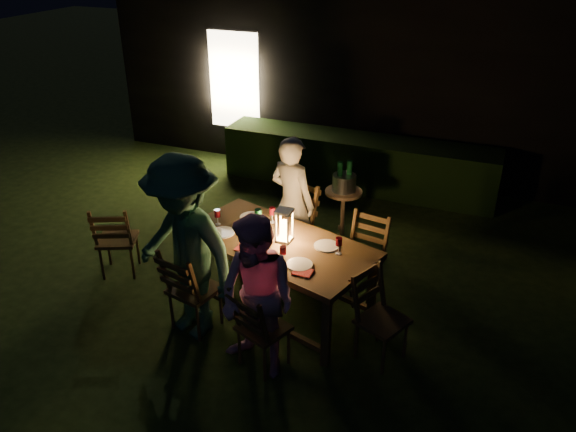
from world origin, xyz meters
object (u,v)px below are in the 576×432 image
at_px(dining_table, 277,248).
at_px(chair_near_left, 194,303).
at_px(person_opp_left, 185,249).
at_px(person_house_side, 292,203).
at_px(bottle_table, 258,222).
at_px(bottle_bucket_b, 349,179).
at_px(person_opp_right, 257,299).
at_px(side_table, 343,196).
at_px(chair_end, 380,332).
at_px(ice_bucket, 344,183).
at_px(chair_near_right, 262,341).
at_px(chair_far_left, 290,241).
at_px(bottle_bucket_a, 340,180).
at_px(lantern, 284,227).
at_px(chair_far_right, 361,271).
at_px(chair_spare, 119,251).

xyz_separation_m(dining_table, chair_near_left, (-0.65, -0.61, -0.44)).
distance_m(chair_near_left, person_opp_left, 0.65).
bearing_deg(person_house_side, bottle_table, 103.71).
xyz_separation_m(person_house_side, bottle_bucket_b, (0.41, 0.92, -0.00)).
height_order(person_opp_right, side_table, person_opp_right).
distance_m(chair_end, bottle_bucket_b, 2.44).
bearing_deg(ice_bucket, bottle_table, -103.18).
height_order(chair_near_right, chair_far_left, chair_far_left).
distance_m(chair_far_left, person_house_side, 0.49).
relative_size(person_house_side, bottle_bucket_a, 5.03).
distance_m(chair_near_left, lantern, 1.18).
height_order(side_table, ice_bucket, ice_bucket).
bearing_deg(lantern, chair_near_left, -137.81).
bearing_deg(chair_near_right, chair_near_left, -175.39).
relative_size(chair_near_left, ice_bucket, 3.28).
bearing_deg(side_table, bottle_bucket_a, -141.34).
height_order(chair_far_left, person_opp_left, person_opp_left).
relative_size(side_table, bottle_bucket_b, 2.01).
bearing_deg(bottle_bucket_a, dining_table, -93.72).
distance_m(person_opp_right, bottle_table, 1.09).
distance_m(chair_far_left, bottle_bucket_b, 1.16).
height_order(chair_far_left, bottle_table, bottle_table).
bearing_deg(bottle_bucket_a, chair_near_right, -87.87).
height_order(chair_near_right, lantern, lantern).
height_order(chair_end, bottle_table, bottle_table).
bearing_deg(person_opp_left, chair_near_right, 3.26).
relative_size(chair_near_right, person_opp_right, 0.58).
bearing_deg(bottle_table, chair_far_right, 27.46).
xyz_separation_m(chair_near_left, side_table, (0.81, 2.41, 0.27)).
height_order(chair_near_right, ice_bucket, chair_near_right).
height_order(chair_far_left, person_opp_right, person_opp_right).
xyz_separation_m(dining_table, chair_far_right, (0.74, 0.58, -0.45)).
distance_m(chair_end, bottle_table, 1.63).
relative_size(person_house_side, lantern, 4.60).
distance_m(chair_spare, ice_bucket, 2.87).
height_order(chair_near_right, side_table, chair_near_right).
bearing_deg(chair_far_right, chair_far_left, -7.54).
distance_m(chair_end, person_opp_right, 1.24).
bearing_deg(dining_table, bottle_bucket_b, 99.86).
bearing_deg(dining_table, person_opp_left, -118.76).
relative_size(person_house_side, bottle_bucket_b, 5.03).
distance_m(person_opp_right, bottle_bucket_b, 2.75).
distance_m(chair_spare, side_table, 2.85).
height_order(person_opp_left, lantern, person_opp_left).
xyz_separation_m(chair_near_right, chair_far_right, (0.53, 1.45, 0.01)).
height_order(person_house_side, bottle_bucket_a, person_house_side).
bearing_deg(chair_spare, bottle_table, -20.44).
xyz_separation_m(chair_near_right, bottle_bucket_b, (0.00, 2.70, 0.53)).
bearing_deg(bottle_table, lantern, -7.06).
xyz_separation_m(lantern, bottle_bucket_a, (0.05, 1.72, -0.18)).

